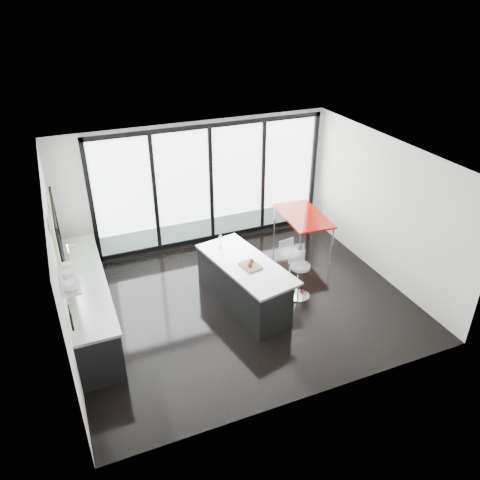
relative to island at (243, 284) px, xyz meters
name	(u,v)px	position (x,y,z in m)	size (l,w,h in m)	color
floor	(241,301)	(0.00, 0.06, -0.44)	(6.00, 5.00, 0.00)	black
ceiling	(241,159)	(0.00, 0.06, 2.36)	(6.00, 5.00, 0.00)	white
wall_back	(210,190)	(0.27, 2.53, 0.83)	(6.00, 0.09, 2.80)	beige
wall_front	(315,321)	(0.00, -2.44, 0.96)	(6.00, 0.00, 2.80)	beige
wall_left	(58,254)	(-2.98, 0.34, 1.12)	(0.26, 5.00, 2.80)	beige
wall_right	(383,208)	(3.00, 0.06, 0.96)	(0.00, 5.00, 2.80)	beige
counter_cabinets	(88,302)	(-2.68, 0.46, 0.02)	(0.69, 3.24, 1.36)	black
island	(243,284)	(0.00, 0.00, 0.00)	(1.29, 2.26, 1.13)	black
bar_stool_near	(299,281)	(1.07, -0.19, -0.09)	(0.44, 0.44, 0.70)	silver
bar_stool_far	(290,267)	(1.13, 0.31, -0.09)	(0.44, 0.44, 0.70)	silver
red_table	(302,231)	(2.05, 1.45, -0.04)	(0.86, 1.50, 0.80)	maroon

